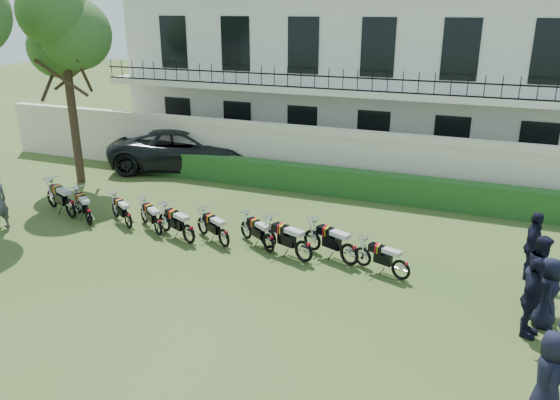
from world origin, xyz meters
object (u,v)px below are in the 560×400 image
(motorcycle_7, at_px, (304,246))
(officer_5, at_px, (533,246))
(motorcycle_2, at_px, (128,216))
(officer_4, at_px, (541,270))
(motorcycle_0, at_px, (70,204))
(motorcycle_4, at_px, (188,229))
(motorcycle_5, at_px, (224,234))
(motorcycle_1, at_px, (88,212))
(motorcycle_6, at_px, (269,239))
(motorcycle_3, at_px, (158,223))
(motorcycle_8, at_px, (350,249))
(motorcycle_9, at_px, (401,265))
(suv, at_px, (187,149))
(officer_2, at_px, (531,298))
(officer_3, at_px, (547,292))
(tree_west_near, at_px, (62,26))
(officer_0, at_px, (549,378))

(motorcycle_7, height_order, officer_5, officer_5)
(motorcycle_2, relative_size, officer_4, 0.86)
(motorcycle_0, distance_m, officer_4, 13.90)
(motorcycle_4, relative_size, motorcycle_5, 1.12)
(motorcycle_1, xyz_separation_m, motorcycle_2, (1.34, 0.23, -0.03))
(officer_5, bearing_deg, motorcycle_6, 112.43)
(motorcycle_3, relative_size, motorcycle_7, 0.78)
(motorcycle_8, bearing_deg, motorcycle_6, 114.59)
(motorcycle_7, relative_size, motorcycle_8, 1.02)
(motorcycle_7, xyz_separation_m, motorcycle_9, (2.61, -0.05, -0.06))
(motorcycle_0, bearing_deg, officer_5, -62.33)
(motorcycle_0, height_order, motorcycle_5, motorcycle_0)
(motorcycle_3, xyz_separation_m, suv, (-2.93, 6.64, 0.44))
(motorcycle_0, relative_size, officer_5, 1.08)
(motorcycle_1, height_order, motorcycle_7, motorcycle_7)
(motorcycle_3, bearing_deg, officer_2, -64.03)
(officer_3, bearing_deg, motorcycle_1, 85.16)
(tree_west_near, relative_size, officer_2, 4.47)
(motorcycle_7, distance_m, motorcycle_8, 1.22)
(tree_west_near, height_order, suv, tree_west_near)
(motorcycle_4, height_order, motorcycle_6, motorcycle_4)
(motorcycle_3, bearing_deg, motorcycle_1, 127.67)
(officer_3, bearing_deg, suv, 59.60)
(motorcycle_7, bearing_deg, motorcycle_4, 112.01)
(motorcycle_2, relative_size, motorcycle_5, 0.95)
(motorcycle_5, relative_size, officer_5, 0.86)
(motorcycle_0, xyz_separation_m, motorcycle_3, (3.44, -0.15, -0.09))
(officer_3, xyz_separation_m, officer_5, (-0.22, 2.26, 0.10))
(motorcycle_1, distance_m, motorcycle_9, 9.81)
(motorcycle_8, relative_size, officer_4, 1.07)
(tree_west_near, height_order, officer_0, tree_west_near)
(motorcycle_4, distance_m, officer_4, 9.28)
(tree_west_near, relative_size, motorcycle_8, 4.35)
(officer_4, bearing_deg, officer_0, -166.99)
(motorcycle_3, height_order, officer_5, officer_5)
(motorcycle_5, bearing_deg, suv, 68.08)
(motorcycle_5, relative_size, motorcycle_7, 0.83)
(tree_west_near, height_order, motorcycle_8, tree_west_near)
(motorcycle_2, relative_size, officer_2, 0.83)
(motorcycle_7, height_order, officer_3, officer_3)
(motorcycle_0, distance_m, officer_3, 14.03)
(motorcycle_8, bearing_deg, officer_4, -70.06)
(motorcycle_2, xyz_separation_m, motorcycle_8, (7.05, 0.04, 0.06))
(suv, relative_size, officer_5, 3.51)
(suv, relative_size, officer_0, 3.74)
(motorcycle_0, distance_m, motorcycle_5, 5.69)
(motorcycle_5, bearing_deg, tree_west_near, 96.93)
(officer_4, bearing_deg, motorcycle_4, 104.24)
(tree_west_near, xyz_separation_m, officer_3, (16.42, -4.57, -5.09))
(motorcycle_3, bearing_deg, motorcycle_8, -53.37)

